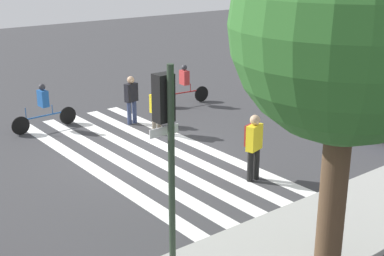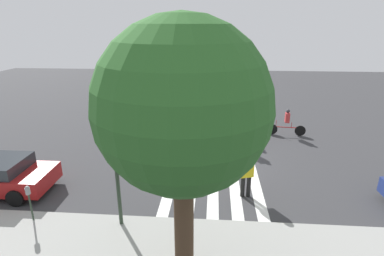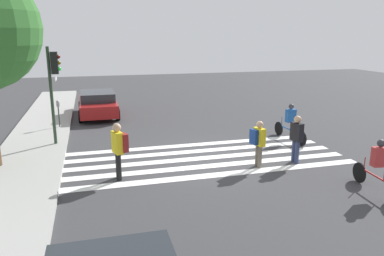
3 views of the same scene
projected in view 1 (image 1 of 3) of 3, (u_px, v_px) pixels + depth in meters
ground_plane at (146, 155)px, 15.77m from camera, size 60.00×60.00×0.00m
sidewalk_curb at (311, 238)px, 11.07m from camera, size 36.00×2.50×0.14m
crosswalk_stripes at (146, 155)px, 15.77m from camera, size 3.88×10.00×0.01m
traffic_light at (166, 130)px, 9.22m from camera, size 0.60×0.50×3.95m
street_tree at (348, 29)px, 8.53m from camera, size 3.87×3.87×6.51m
pedestrian_adult_tall_backpack at (157, 107)px, 17.30m from camera, size 0.48×0.43×1.60m
pedestrian_child_with_backpack at (131, 97)px, 18.37m from camera, size 0.50×0.30×1.69m
pedestrian_adult_blue_shirt at (253, 142)px, 13.76m from camera, size 0.54×0.50×1.78m
cyclist_near_curb at (184, 83)px, 20.75m from camera, size 2.23×0.42×1.58m
cyclist_far_lane at (43, 105)px, 17.81m from camera, size 2.34×0.41×1.58m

